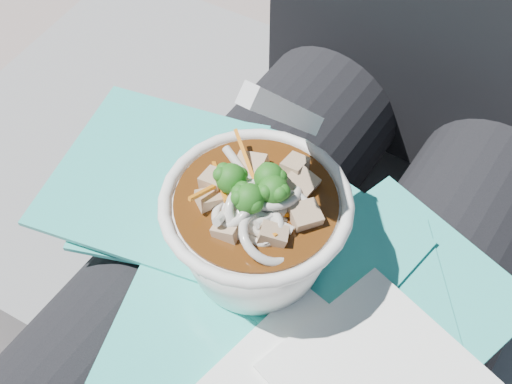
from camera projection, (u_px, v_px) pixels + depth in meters
The scene contains 5 objects.
stone_ledge at pixel (343, 330), 0.91m from camera, with size 1.00×0.50×0.42m, color slate.
lap at pixel (289, 310), 0.61m from camera, with size 0.33×0.48×0.15m.
person_body at pixel (346, 214), 0.63m from camera, with size 0.34×0.94×0.97m.
plastic_bag at pixel (261, 256), 0.54m from camera, with size 0.41×0.28×0.01m.
udon_bowl at pixel (257, 223), 0.50m from camera, with size 0.13×0.15×0.18m.
Camera 1 is at (0.14, -0.26, 1.04)m, focal length 50.00 mm.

